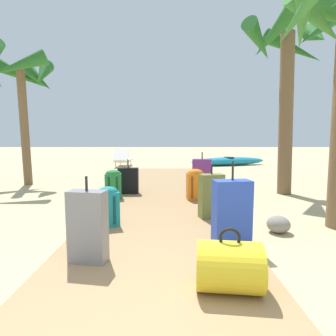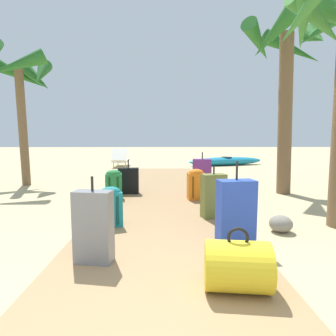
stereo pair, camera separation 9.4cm
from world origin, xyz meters
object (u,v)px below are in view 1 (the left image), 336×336
object	(u,v)px
suitcase_black	(128,181)
lounge_chair	(123,159)
palm_tree_far_left	(15,79)
suitcase_blue	(232,211)
backpack_teal	(108,205)
kayak	(228,161)
suitcase_olive	(211,196)
backpack_orange	(195,183)
palm_tree_far_right	(290,59)
duffel_bag_yellow	(229,266)
suitcase_grey	(88,226)
backpack_green	(113,183)
suitcase_purple	(202,176)

from	to	relation	value
suitcase_black	lounge_chair	bearing A→B (deg)	100.18
suitcase_black	palm_tree_far_left	world-z (taller)	palm_tree_far_left
suitcase_black	suitcase_blue	distance (m)	3.08
backpack_teal	kayak	xyz separation A→B (m)	(3.46, 8.64, -0.17)
suitcase_olive	suitcase_blue	bearing A→B (deg)	-85.06
kayak	backpack_teal	bearing A→B (deg)	-111.80
backpack_teal	suitcase_blue	bearing A→B (deg)	-20.57
backpack_orange	palm_tree_far_right	xyz separation A→B (m)	(2.11, 1.02, 2.52)
duffel_bag_yellow	backpack_orange	distance (m)	3.13
palm_tree_far_left	lounge_chair	bearing A→B (deg)	67.55
suitcase_grey	kayak	bearing A→B (deg)	70.63
suitcase_olive	backpack_green	world-z (taller)	suitcase_olive
suitcase_purple	backpack_green	world-z (taller)	suitcase_purple
suitcase_blue	backpack_green	xyz separation A→B (m)	(-1.75, 2.21, -0.06)
suitcase_olive	suitcase_black	bearing A→B (deg)	129.74
suitcase_black	suitcase_grey	bearing A→B (deg)	-88.63
suitcase_purple	suitcase_olive	bearing A→B (deg)	-92.56
backpack_orange	suitcase_grey	size ratio (longest dim) A/B	0.71
duffel_bag_yellow	suitcase_black	bearing A→B (deg)	109.18
duffel_bag_yellow	backpack_green	bearing A→B (deg)	115.01
suitcase_grey	suitcase_blue	bearing A→B (deg)	19.18
suitcase_purple	palm_tree_far_left	distance (m)	5.22
palm_tree_far_left	suitcase_blue	bearing A→B (deg)	-42.42
suitcase_black	backpack_green	bearing A→B (deg)	-115.57
backpack_green	lounge_chair	world-z (taller)	lounge_chair
palm_tree_far_right	lounge_chair	xyz separation A→B (m)	(-4.51, 5.56, -2.57)
suitcase_black	suitcase_purple	bearing A→B (deg)	1.75
palm_tree_far_left	suitcase_purple	bearing A→B (deg)	-17.16
suitcase_blue	suitcase_grey	distance (m)	1.53
suitcase_olive	palm_tree_far_left	bearing A→B (deg)	144.31
duffel_bag_yellow	suitcase_purple	bearing A→B (deg)	86.26
suitcase_grey	kayak	size ratio (longest dim) A/B	0.23
suitcase_grey	palm_tree_far_left	world-z (taller)	palm_tree_far_left
backpack_teal	suitcase_blue	distance (m)	1.60
palm_tree_far_right	palm_tree_far_left	distance (m)	6.48
suitcase_olive	suitcase_grey	distance (m)	1.99
suitcase_black	backpack_teal	size ratio (longest dim) A/B	1.36
suitcase_grey	palm_tree_far_right	size ratio (longest dim) A/B	0.21
palm_tree_far_left	lounge_chair	distance (m)	5.49
suitcase_blue	palm_tree_far_right	xyz separation A→B (m)	(1.91, 3.14, 2.47)
backpack_orange	kayak	bearing A→B (deg)	73.03
suitcase_blue	backpack_green	distance (m)	2.82
palm_tree_far_left	kayak	bearing A→B (deg)	38.21
backpack_orange	suitcase_black	bearing A→B (deg)	157.23
backpack_orange	suitcase_purple	bearing A→B (deg)	71.91
suitcase_grey	lounge_chair	bearing A→B (deg)	97.17
suitcase_black	backpack_orange	xyz separation A→B (m)	(1.33, -0.56, 0.03)
suitcase_olive	palm_tree_far_left	size ratio (longest dim) A/B	0.22
suitcase_olive	palm_tree_far_left	world-z (taller)	palm_tree_far_left
backpack_orange	suitcase_purple	distance (m)	0.64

